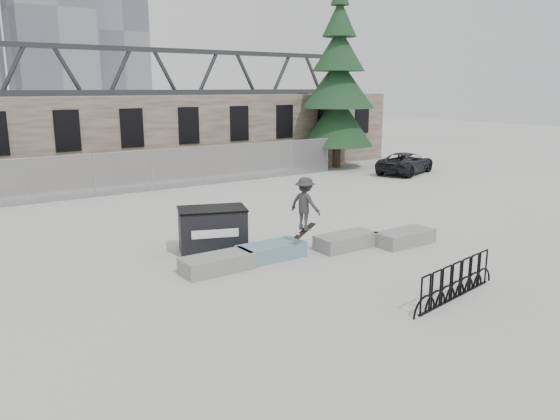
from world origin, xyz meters
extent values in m
plane|color=beige|center=(0.00, 0.00, 0.00)|extent=(120.00, 120.00, 0.00)
cube|color=brown|center=(0.00, 16.25, 2.25)|extent=(36.00, 2.50, 4.50)
cube|color=black|center=(-3.20, 14.98, 2.90)|extent=(1.20, 0.12, 2.00)
cube|color=black|center=(0.00, 14.98, 2.90)|extent=(1.20, 0.12, 2.00)
cube|color=black|center=(3.20, 14.98, 2.90)|extent=(1.20, 0.12, 2.00)
cube|color=black|center=(6.40, 14.98, 2.90)|extent=(1.20, 0.12, 2.00)
cube|color=black|center=(9.60, 14.98, 2.90)|extent=(1.20, 0.12, 2.00)
cube|color=black|center=(12.80, 14.98, 2.90)|extent=(1.20, 0.12, 2.00)
cube|color=black|center=(16.00, 14.98, 2.90)|extent=(1.20, 0.12, 2.00)
cylinder|color=gray|center=(-5.50, 12.50, 1.00)|extent=(0.06, 0.06, 2.00)
cylinder|color=gray|center=(-2.75, 12.50, 1.00)|extent=(0.06, 0.06, 2.00)
cylinder|color=gray|center=(0.00, 12.50, 1.00)|extent=(0.06, 0.06, 2.00)
cylinder|color=gray|center=(2.75, 12.50, 1.00)|extent=(0.06, 0.06, 2.00)
cylinder|color=gray|center=(5.50, 12.50, 1.00)|extent=(0.06, 0.06, 2.00)
cylinder|color=gray|center=(8.25, 12.50, 1.00)|extent=(0.06, 0.06, 2.00)
cylinder|color=gray|center=(11.00, 12.50, 1.00)|extent=(0.06, 0.06, 2.00)
cube|color=#99999E|center=(0.00, 12.50, 1.00)|extent=(22.00, 0.02, 2.00)
cylinder|color=gray|center=(0.00, 12.50, 2.00)|extent=(22.00, 0.04, 0.04)
cube|color=gray|center=(-3.06, 0.11, 0.23)|extent=(2.00, 0.90, 0.46)
cube|color=#2D471E|center=(-3.06, 0.11, 0.40)|extent=(1.76, 0.66, 0.10)
cube|color=teal|center=(-1.20, 0.22, 0.23)|extent=(2.00, 0.90, 0.46)
cube|color=#2D471E|center=(-1.20, 0.22, 0.40)|extent=(1.76, 0.66, 0.10)
cube|color=gray|center=(1.35, -0.22, 0.23)|extent=(2.00, 0.90, 0.46)
cube|color=#2D471E|center=(1.35, -0.22, 0.40)|extent=(1.76, 0.66, 0.10)
cube|color=gray|center=(3.18, -0.97, 0.23)|extent=(2.00, 0.90, 0.46)
cube|color=#2D471E|center=(3.18, -0.97, 0.40)|extent=(1.76, 0.66, 0.10)
cube|color=black|center=(-2.24, 1.93, 0.65)|extent=(2.30, 1.83, 1.31)
cube|color=black|center=(-2.24, 1.93, 1.33)|extent=(2.37, 1.89, 0.06)
cube|color=white|center=(-2.45, 1.35, 0.70)|extent=(1.33, 0.51, 0.25)
cube|color=black|center=(0.73, -4.88, 0.02)|extent=(3.12, 0.56, 0.04)
torus|color=black|center=(-0.60, -5.09, 0.45)|extent=(0.89, 0.19, 0.89)
torus|color=black|center=(-0.16, -5.02, 0.45)|extent=(0.89, 0.19, 0.89)
torus|color=black|center=(0.29, -4.95, 0.45)|extent=(0.89, 0.19, 0.89)
torus|color=black|center=(0.73, -4.88, 0.45)|extent=(0.89, 0.19, 0.89)
torus|color=black|center=(1.18, -4.81, 0.45)|extent=(0.89, 0.19, 0.89)
torus|color=black|center=(1.62, -4.74, 0.45)|extent=(0.89, 0.19, 0.89)
torus|color=black|center=(2.06, -4.67, 0.45)|extent=(0.89, 0.19, 0.89)
cylinder|color=#38281E|center=(12.56, 13.48, 1.11)|extent=(0.50, 0.50, 2.22)
cone|color=black|center=(12.56, 13.48, 3.00)|extent=(4.46, 4.46, 3.20)
cone|color=black|center=(12.56, 13.48, 5.20)|extent=(4.45, 4.45, 3.00)
cone|color=black|center=(12.56, 13.48, 7.20)|extent=(3.19, 3.19, 2.60)
cone|color=black|center=(12.56, 13.48, 9.00)|extent=(2.07, 2.07, 2.20)
cube|color=slate|center=(12.00, 85.00, 17.00)|extent=(12.00, 12.00, 34.00)
cube|color=slate|center=(26.00, 95.00, 15.00)|extent=(10.00, 10.00, 30.00)
cube|color=#2D3033|center=(10.00, 55.00, 4.00)|extent=(70.00, 3.00, 1.20)
cube|color=#2D3033|center=(10.00, 55.00, 9.50)|extent=(70.00, 0.60, 0.60)
cube|color=gray|center=(40.00, 55.00, 2.00)|extent=(2.00, 3.00, 4.00)
imported|color=black|center=(14.33, 9.32, 0.62)|extent=(4.90, 3.44, 1.24)
imported|color=#2E2E31|center=(-0.34, -0.28, 1.65)|extent=(0.84, 1.13, 1.57)
cube|color=black|center=(-0.34, -0.28, 0.84)|extent=(0.76, 0.30, 0.36)
cylinder|color=beige|center=(-0.62, -0.35, 0.79)|extent=(0.06, 0.03, 0.06)
cylinder|color=beige|center=(-0.62, -0.21, 0.79)|extent=(0.06, 0.03, 0.06)
cylinder|color=beige|center=(-0.06, -0.35, 0.79)|extent=(0.06, 0.03, 0.06)
cylinder|color=beige|center=(-0.06, -0.21, 0.79)|extent=(0.06, 0.03, 0.06)
camera|label=1|loc=(-9.75, -12.67, 4.98)|focal=35.00mm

